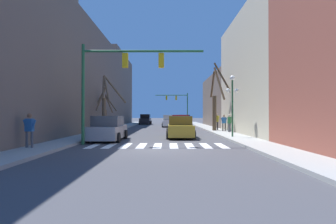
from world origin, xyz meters
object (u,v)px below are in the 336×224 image
pedestrian_near_right_corner (231,121)px  car_parked_right_mid (171,121)px  traffic_signal_near (121,71)px  car_parked_left_near (181,123)px  car_parked_left_far (186,120)px  car_parked_right_far (181,127)px  car_parked_right_near (109,129)px  car_driving_away_lane (147,120)px  street_tree_left_far (217,101)px  street_lamp_right_corner (234,93)px  pedestrian_crossing_street (225,121)px  traffic_signal_far (179,101)px  street_tree_right_mid (107,105)px  pedestrian_waiting_at_curb (31,127)px  street_tree_right_near (106,110)px  pedestrian_on_right_sidewalk (217,120)px

pedestrian_near_right_corner → car_parked_right_mid: bearing=60.0°
traffic_signal_near → car_parked_right_mid: size_ratio=1.65×
car_parked_left_near → car_parked_left_far: car_parked_left_near is taller
car_parked_right_far → traffic_signal_near: bearing=141.6°
car_parked_right_near → car_driving_away_lane: bearing=0.1°
car_parked_left_near → street_tree_left_far: street_tree_left_far is taller
street_lamp_right_corner → car_parked_left_far: street_lamp_right_corner is taller
car_parked_right_near → car_parked_left_near: bearing=-26.3°
traffic_signal_near → car_parked_right_mid: traffic_signal_near is taller
street_tree_left_far → pedestrian_crossing_street: bearing=-54.4°
car_parked_right_far → car_parked_left_near: (0.40, 8.42, 0.03)m
car_driving_away_lane → traffic_signal_far: bearing=-55.8°
car_parked_right_mid → street_tree_left_far: 11.87m
car_parked_right_far → car_parked_left_near: size_ratio=1.10×
car_parked_left_near → street_tree_left_far: 4.71m
car_driving_away_lane → street_tree_right_mid: bearing=175.8°
street_lamp_right_corner → pedestrian_waiting_at_curb: size_ratio=2.68×
pedestrian_crossing_street → pedestrian_near_right_corner: pedestrian_near_right_corner is taller
car_parked_right_mid → car_parked_left_near: car_parked_left_near is taller
pedestrian_crossing_street → car_driving_away_lane: bearing=90.6°
car_parked_left_near → traffic_signal_near: bearing=162.4°
pedestrian_waiting_at_curb → car_parked_right_near: bearing=71.5°
pedestrian_waiting_at_curb → street_tree_right_mid: size_ratio=0.31×
street_tree_right_near → street_tree_left_far: size_ratio=0.64×
traffic_signal_near → street_tree_left_far: (7.73, 11.17, -1.16)m
car_parked_right_mid → pedestrian_waiting_at_curb: (-6.96, -24.44, 0.35)m
car_parked_left_far → street_tree_right_mid: bearing=157.9°
car_driving_away_lane → pedestrian_on_right_sidewalk: size_ratio=2.65×
pedestrian_waiting_at_curb → street_tree_right_mid: 11.63m
car_parked_left_near → pedestrian_near_right_corner: size_ratio=2.69×
street_tree_right_near → pedestrian_near_right_corner: bearing=-13.3°
street_tree_left_far → car_parked_right_far: bearing=-121.7°
car_parked_left_far → street_tree_right_mid: 23.25m
pedestrian_near_right_corner → street_tree_right_mid: (-11.43, 0.12, 1.51)m
car_parked_right_mid → pedestrian_waiting_at_curb: bearing=164.1°
car_parked_left_far → pedestrian_waiting_at_curb: pedestrian_waiting_at_curb is taller
pedestrian_near_right_corner → car_driving_away_lane: bearing=60.3°
traffic_signal_near → car_parked_left_near: (4.17, 13.18, -3.50)m
pedestrian_near_right_corner → street_tree_left_far: 3.24m
pedestrian_crossing_street → pedestrian_near_right_corner: 1.56m
car_parked_left_far → street_tree_right_near: street_tree_right_near is taller
traffic_signal_near → car_parked_right_far: size_ratio=1.47×
street_lamp_right_corner → car_driving_away_lane: bearing=107.3°
traffic_signal_near → traffic_signal_far: (4.82, 36.04, 0.03)m
car_driving_away_lane → car_parked_left_far: bearing=-102.7°
pedestrian_crossing_street → street_lamp_right_corner: bearing=-120.2°
car_parked_right_far → car_parked_left_far: (2.04, 25.59, 0.03)m
car_parked_right_mid → car_parked_right_near: car_parked_right_mid is taller
car_parked_right_near → pedestrian_waiting_at_curb: bearing=151.5°
car_parked_right_mid → street_lamp_right_corner: bearing=-166.1°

